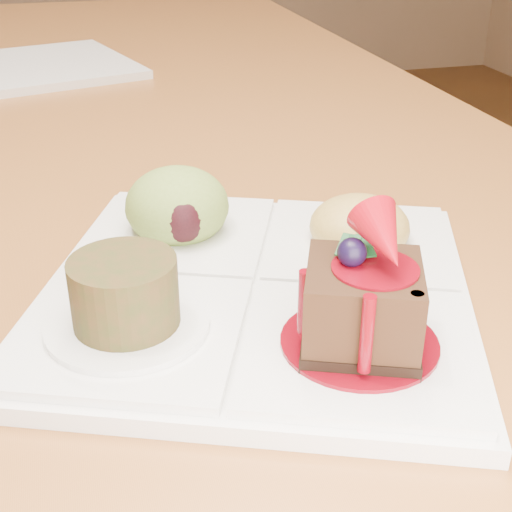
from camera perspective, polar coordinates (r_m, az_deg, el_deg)
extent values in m
cube|color=brown|center=(0.98, -14.74, 10.63)|extent=(1.00, 1.80, 0.04)
cylinder|color=brown|center=(1.94, -1.02, 8.27)|extent=(0.06, 0.06, 0.71)
cube|color=black|center=(1.37, 19.68, 0.78)|extent=(0.39, 0.39, 0.04)
cylinder|color=black|center=(1.29, 15.69, -12.13)|extent=(0.03, 0.03, 0.40)
cylinder|color=black|center=(1.53, 9.73, -4.47)|extent=(0.03, 0.03, 0.40)
cube|color=white|center=(0.48, 0.00, -3.04)|extent=(0.37, 0.37, 0.01)
cube|color=white|center=(0.42, 8.22, -7.31)|extent=(0.17, 0.17, 0.01)
cube|color=white|center=(0.44, -10.17, -5.98)|extent=(0.17, 0.17, 0.01)
cube|color=white|center=(0.55, -6.20, 1.87)|extent=(0.17, 0.17, 0.01)
cube|color=white|center=(0.54, 8.18, 1.07)|extent=(0.17, 0.17, 0.01)
cylinder|color=#61030D|center=(0.42, 8.26, -6.83)|extent=(0.09, 0.09, 0.00)
cube|color=black|center=(0.42, 8.29, -6.48)|extent=(0.09, 0.09, 0.01)
cube|color=#311D0D|center=(0.40, 8.53, -3.52)|extent=(0.08, 0.08, 0.04)
cylinder|color=#61030D|center=(0.39, 8.75, -0.84)|extent=(0.05, 0.05, 0.00)
sphere|color=black|center=(0.39, 7.69, 0.30)|extent=(0.02, 0.02, 0.02)
cone|color=maroon|center=(0.38, 10.23, 1.33)|extent=(0.03, 0.05, 0.04)
cube|color=#0F3F1A|center=(0.40, 8.52, 0.81)|extent=(0.01, 0.02, 0.01)
cube|color=#0F3F1A|center=(0.40, 7.39, 0.83)|extent=(0.02, 0.02, 0.01)
cylinder|color=#61030D|center=(0.37, 8.86, -6.22)|extent=(0.01, 0.01, 0.05)
cylinder|color=#61030D|center=(0.38, 12.47, -5.59)|extent=(0.01, 0.01, 0.04)
cylinder|color=#61030D|center=(0.40, 3.88, -3.69)|extent=(0.01, 0.01, 0.04)
cylinder|color=white|center=(0.43, -10.22, -5.43)|extent=(0.10, 0.10, 0.00)
cylinder|color=#492A14|center=(0.42, -10.48, -2.84)|extent=(0.06, 0.06, 0.04)
cylinder|color=#48210F|center=(0.41, -10.65, -1.09)|extent=(0.05, 0.05, 0.00)
ellipsoid|color=olive|center=(0.54, -6.32, 4.00)|extent=(0.08, 0.08, 0.06)
ellipsoid|color=black|center=(0.52, -5.86, 2.90)|extent=(0.04, 0.03, 0.03)
ellipsoid|color=#BA9443|center=(0.53, 8.28, 2.34)|extent=(0.07, 0.07, 0.04)
cube|color=#BC560D|center=(0.54, 9.59, 3.15)|extent=(0.02, 0.02, 0.02)
cube|color=#476716|center=(0.55, 8.53, 3.84)|extent=(0.02, 0.02, 0.02)
cube|color=#BC560D|center=(0.54, 7.20, 3.37)|extent=(0.02, 0.02, 0.02)
cube|color=#476716|center=(0.53, 6.48, 2.95)|extent=(0.02, 0.02, 0.02)
cube|color=#BC560D|center=(0.52, 7.18, 2.54)|extent=(0.02, 0.02, 0.02)
cube|color=#476716|center=(0.51, 8.12, 2.00)|extent=(0.02, 0.02, 0.02)
cube|color=#BC560D|center=(0.52, 9.62, 1.92)|extent=(0.02, 0.02, 0.02)
cube|color=#476716|center=(0.53, 10.44, 2.61)|extent=(0.02, 0.02, 0.02)
cube|color=white|center=(1.16, -17.15, 14.24)|extent=(0.33, 0.33, 0.01)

